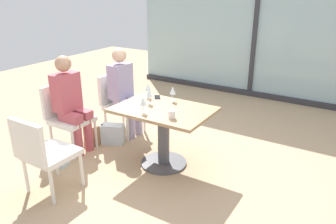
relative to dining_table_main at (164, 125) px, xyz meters
The scene contains 17 objects.
ground_plane 0.52m from the dining_table_main, ahead, with size 12.00×12.00×0.00m, color tan.
window_wall_backdrop 3.27m from the dining_table_main, 90.00° to the left, with size 4.93×0.10×2.70m.
dining_table_main is the anchor object (origin of this frame).
chair_far_left 1.15m from the dining_table_main, 156.71° to the left, with size 0.50×0.46×0.87m.
chair_side_end 1.35m from the dining_table_main, 166.98° to the right, with size 0.50×0.46×0.87m.
chair_front_left 1.36m from the dining_table_main, 121.19° to the right, with size 0.46×0.50×0.87m.
person_far_left 1.07m from the dining_table_main, 154.36° to the left, with size 0.39×0.34×1.26m.
person_side_end 1.26m from the dining_table_main, 165.85° to the right, with size 0.39×0.34×1.26m.
wine_glass_0 0.44m from the dining_table_main, 98.21° to the left, with size 0.07×0.07×0.18m.
wine_glass_1 0.43m from the dining_table_main, 115.54° to the right, with size 0.07×0.07×0.18m.
wine_glass_2 0.42m from the dining_table_main, 169.34° to the left, with size 0.07×0.07×0.18m.
wine_glass_3 0.56m from the dining_table_main, 148.53° to the left, with size 0.07×0.07×0.18m.
coffee_cup 0.41m from the dining_table_main, 41.12° to the right, with size 0.08×0.08×0.09m, color white.
cell_phone_on_table 0.45m from the dining_table_main, 133.77° to the left, with size 0.07×0.14×0.01m, color black.
handbag_0 0.98m from the dining_table_main, behind, with size 0.30×0.16×0.28m, color silver.
handbag_1 1.38m from the dining_table_main, 147.08° to the right, with size 0.30×0.16×0.28m, color silver.
handbag_2 1.22m from the dining_table_main, behind, with size 0.30×0.16×0.28m, color #A3704C.
Camera 1 is at (1.94, -3.02, 2.07)m, focal length 35.41 mm.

